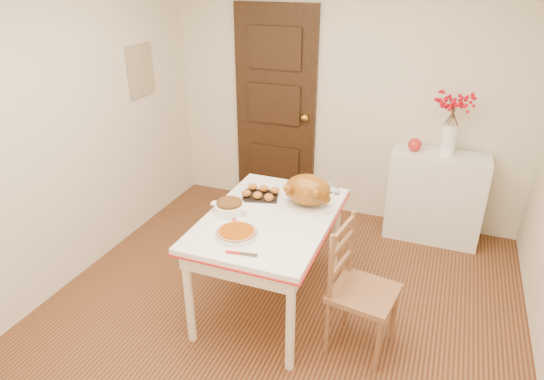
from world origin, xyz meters
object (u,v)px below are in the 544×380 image
at_px(chair_oak, 364,290).
at_px(pumpkin_pie, 236,232).
at_px(sideboard, 435,197).
at_px(turkey_platter, 307,191).
at_px(kitchen_table, 270,261).

distance_m(chair_oak, pumpkin_pie, 0.92).
height_order(sideboard, turkey_platter, turkey_platter).
bearing_deg(kitchen_table, chair_oak, -14.49).
relative_size(chair_oak, pumpkin_pie, 3.42).
bearing_deg(chair_oak, turkey_platter, 60.42).
xyz_separation_m(sideboard, chair_oak, (-0.33, -1.68, 0.04)).
bearing_deg(pumpkin_pie, turkey_platter, 61.37).
xyz_separation_m(turkey_platter, pumpkin_pie, (-0.31, -0.56, -0.10)).
height_order(sideboard, chair_oak, chair_oak).
bearing_deg(pumpkin_pie, chair_oak, 9.74).
relative_size(kitchen_table, pumpkin_pie, 4.78).
bearing_deg(sideboard, pumpkin_pie, -122.75).
height_order(kitchen_table, turkey_platter, turkey_platter).
bearing_deg(pumpkin_pie, kitchen_table, 73.42).
distance_m(sideboard, turkey_platter, 1.60).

